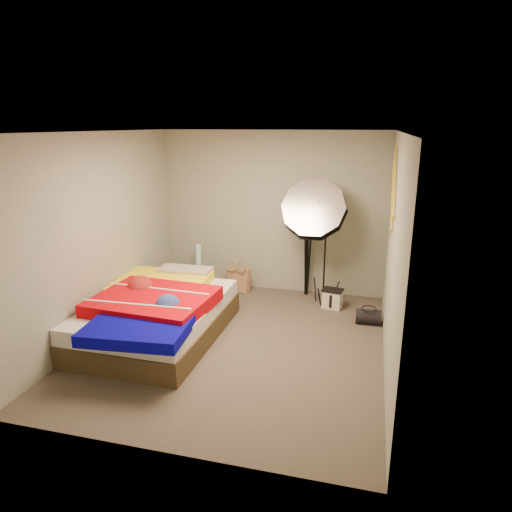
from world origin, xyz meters
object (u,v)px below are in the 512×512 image
(photo_umbrella, at_px, (314,211))
(camera_tripod, at_px, (307,252))
(tote_bag, at_px, (239,279))
(camera_case, at_px, (332,299))
(bed, at_px, (157,313))
(wrapping_roll, at_px, (199,268))
(duffel_bag, at_px, (368,317))

(photo_umbrella, bearing_deg, camera_tripod, 108.30)
(tote_bag, bearing_deg, camera_case, 3.81)
(camera_case, height_order, bed, bed)
(camera_case, distance_m, camera_tripod, 0.85)
(wrapping_roll, height_order, bed, wrapping_roll)
(tote_bag, bearing_deg, duffel_bag, -4.31)
(camera_case, bearing_deg, duffel_bag, -28.96)
(wrapping_roll, bearing_deg, tote_bag, 13.10)
(tote_bag, xyz_separation_m, camera_case, (1.52, -0.35, -0.06))
(duffel_bag, xyz_separation_m, bed, (-2.56, -1.05, 0.21))
(bed, relative_size, camera_tripod, 1.95)
(duffel_bag, distance_m, camera_tripod, 1.44)
(camera_case, xyz_separation_m, duffel_bag, (0.52, -0.43, -0.03))
(duffel_bag, bearing_deg, wrapping_roll, 165.19)
(bed, bearing_deg, duffel_bag, 22.39)
(camera_case, xyz_separation_m, camera_tripod, (-0.45, 0.45, 0.56))
(bed, bearing_deg, photo_umbrella, 41.86)
(wrapping_roll, bearing_deg, camera_tripod, 8.32)
(tote_bag, xyz_separation_m, wrapping_roll, (-0.62, -0.14, 0.19))
(camera_tripod, bearing_deg, photo_umbrella, -71.70)
(duffel_bag, xyz_separation_m, photo_umbrella, (-0.84, 0.49, 1.31))
(wrapping_roll, bearing_deg, photo_umbrella, -4.65)
(wrapping_roll, height_order, camera_tripod, camera_tripod)
(photo_umbrella, xyz_separation_m, camera_tripod, (-0.13, 0.40, -0.72))
(camera_case, distance_m, bed, 2.53)
(photo_umbrella, height_order, camera_tripod, photo_umbrella)
(photo_umbrella, distance_m, camera_tripod, 0.83)
(camera_tripod, bearing_deg, camera_case, -45.02)
(tote_bag, distance_m, photo_umbrella, 1.74)
(wrapping_roll, xyz_separation_m, photo_umbrella, (1.83, -0.15, 1.03))
(wrapping_roll, distance_m, camera_case, 2.17)
(bed, xyz_separation_m, photo_umbrella, (1.72, 1.54, 1.09))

